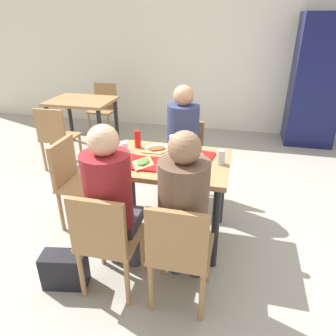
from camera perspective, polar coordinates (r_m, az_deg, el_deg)
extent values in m
cube|color=#9E998E|center=(2.98, 0.00, -12.08)|extent=(10.00, 10.00, 0.02)
cube|color=silver|center=(5.52, 8.30, 21.29)|extent=(10.00, 0.10, 2.80)
cube|color=#9E7247|center=(2.58, 0.00, 1.11)|extent=(1.01, 0.74, 0.04)
cylinder|color=black|center=(2.65, -11.11, -8.17)|extent=(0.06, 0.06, 0.72)
cylinder|color=black|center=(2.46, 8.63, -10.95)|extent=(0.06, 0.06, 0.72)
cylinder|color=black|center=(3.14, -6.64, -2.10)|extent=(0.06, 0.06, 0.72)
cylinder|color=black|center=(2.98, 9.80, -3.96)|extent=(0.06, 0.06, 0.72)
cube|color=#9E7247|center=(2.28, -10.38, -12.46)|extent=(0.40, 0.40, 0.03)
cube|color=#9E7247|center=(2.02, -12.87, -10.68)|extent=(0.38, 0.04, 0.40)
cylinder|color=#9E7247|center=(2.60, -12.04, -13.35)|extent=(0.04, 0.04, 0.41)
cylinder|color=#9E7247|center=(2.49, -4.68, -14.75)|extent=(0.04, 0.04, 0.41)
cylinder|color=#9E7247|center=(2.38, -15.58, -18.25)|extent=(0.04, 0.04, 0.41)
cylinder|color=#9E7247|center=(2.26, -7.46, -20.16)|extent=(0.04, 0.04, 0.41)
cube|color=#9E7247|center=(2.16, 2.50, -14.59)|extent=(0.40, 0.40, 0.03)
cube|color=#9E7247|center=(1.88, 1.54, -13.09)|extent=(0.38, 0.04, 0.40)
cylinder|color=#9E7247|center=(2.45, -0.84, -15.38)|extent=(0.04, 0.04, 0.41)
cylinder|color=#9E7247|center=(2.41, 7.35, -16.50)|extent=(0.04, 0.04, 0.41)
cylinder|color=#9E7247|center=(2.22, -3.15, -21.01)|extent=(0.04, 0.04, 0.41)
cylinder|color=#9E7247|center=(2.17, 6.20, -22.45)|extent=(0.04, 0.04, 0.41)
cube|color=#9E7247|center=(3.31, 2.69, 0.87)|extent=(0.40, 0.40, 0.03)
cube|color=#9E7247|center=(3.39, 3.34, 5.42)|extent=(0.38, 0.04, 0.40)
cylinder|color=#9E7247|center=(3.24, 4.99, -4.18)|extent=(0.04, 0.04, 0.41)
cylinder|color=#9E7247|center=(3.30, -0.87, -3.51)|extent=(0.04, 0.04, 0.41)
cylinder|color=#9E7247|center=(3.53, 5.85, -1.49)|extent=(0.04, 0.04, 0.41)
cylinder|color=#9E7247|center=(3.59, 0.47, -0.91)|extent=(0.04, 0.04, 0.41)
cube|color=#9E7247|center=(3.00, -15.18, -2.90)|extent=(0.40, 0.40, 0.03)
cube|color=#9E7247|center=(2.99, -18.70, 1.14)|extent=(0.04, 0.38, 0.40)
cylinder|color=#9E7247|center=(3.17, -10.58, -5.32)|extent=(0.04, 0.04, 0.41)
cylinder|color=#9E7247|center=(2.91, -13.22, -8.66)|extent=(0.04, 0.04, 0.41)
cylinder|color=#9E7247|center=(3.31, -16.01, -4.49)|extent=(0.04, 0.04, 0.41)
cylinder|color=#9E7247|center=(3.06, -18.99, -7.57)|extent=(0.04, 0.04, 0.41)
cylinder|color=#383842|center=(2.60, -9.67, -12.67)|extent=(0.10, 0.10, 0.44)
cylinder|color=#383842|center=(2.55, -6.25, -13.29)|extent=(0.10, 0.10, 0.44)
cube|color=#383842|center=(2.34, -9.26, -9.32)|extent=(0.32, 0.28, 0.10)
cylinder|color=maroon|center=(2.09, -10.98, -4.02)|extent=(0.32, 0.32, 0.52)
sphere|color=#DBAD89|center=(1.94, -11.84, 4.99)|extent=(0.20, 0.20, 0.20)
cylinder|color=#383842|center=(2.47, 1.59, -14.55)|extent=(0.10, 0.10, 0.44)
cylinder|color=#383842|center=(2.45, 5.38, -15.05)|extent=(0.10, 0.10, 0.44)
cube|color=#383842|center=(2.22, 3.20, -11.18)|extent=(0.32, 0.28, 0.10)
cylinder|color=brown|center=(1.95, 2.82, -5.81)|extent=(0.32, 0.32, 0.52)
sphere|color=#8C664C|center=(1.79, 3.07, 3.75)|extent=(0.20, 0.20, 0.20)
cylinder|color=#383842|center=(3.19, 3.23, -4.30)|extent=(0.10, 0.10, 0.44)
cylinder|color=#383842|center=(3.22, 0.43, -3.97)|extent=(0.10, 0.10, 0.44)
cube|color=#383842|center=(3.17, 2.26, 0.97)|extent=(0.32, 0.28, 0.10)
cylinder|color=navy|center=(3.15, 2.76, 6.91)|extent=(0.32, 0.32, 0.52)
sphere|color=tan|center=(3.06, 2.90, 13.13)|extent=(0.20, 0.20, 0.20)
cube|color=#B21414|center=(2.50, -4.63, 0.88)|extent=(0.37, 0.27, 0.02)
cube|color=#B21414|center=(2.64, 4.30, 2.26)|extent=(0.39, 0.31, 0.02)
cylinder|color=white|center=(2.79, -2.07, 3.56)|extent=(0.22, 0.22, 0.01)
cylinder|color=white|center=(2.37, 2.44, -0.72)|extent=(0.22, 0.22, 0.01)
pyramid|color=#DBAD60|center=(2.49, -4.63, 1.05)|extent=(0.15, 0.22, 0.01)
ellipsoid|color=#4C7233|center=(2.48, -4.64, 1.26)|extent=(0.11, 0.15, 0.01)
pyramid|color=#DBAD60|center=(2.64, 4.72, 2.58)|extent=(0.19, 0.24, 0.01)
ellipsoid|color=#B74723|center=(2.64, 4.73, 2.78)|extent=(0.13, 0.17, 0.01)
pyramid|color=#DBAD60|center=(2.76, -2.05, 3.51)|extent=(0.26, 0.24, 0.01)
ellipsoid|color=#B74723|center=(2.75, -2.05, 3.70)|extent=(0.18, 0.17, 0.01)
pyramid|color=#C68C47|center=(2.34, 1.89, -0.77)|extent=(0.23, 0.22, 0.01)
ellipsoid|color=#4C7233|center=(2.34, 1.89, -0.55)|extent=(0.16, 0.15, 0.01)
cylinder|color=white|center=(2.84, 0.97, 5.02)|extent=(0.07, 0.07, 0.10)
cylinder|color=white|center=(2.28, -1.21, -0.56)|extent=(0.07, 0.07, 0.10)
cylinder|color=white|center=(2.72, -8.07, 3.75)|extent=(0.07, 0.07, 0.10)
cylinder|color=white|center=(2.75, 3.21, 4.26)|extent=(0.07, 0.07, 0.10)
cylinder|color=#B7BCC6|center=(2.51, 9.69, 1.99)|extent=(0.07, 0.07, 0.12)
cylinder|color=red|center=(2.81, -5.60, 5.30)|extent=(0.06, 0.06, 0.16)
sphere|color=silver|center=(2.66, -9.14, 3.21)|extent=(0.10, 0.10, 0.10)
cube|color=black|center=(2.54, -18.40, -17.27)|extent=(0.34, 0.22, 0.28)
cube|color=#14194C|center=(5.31, 25.56, 14.05)|extent=(0.70, 0.60, 1.90)
cube|color=#9E7247|center=(4.73, -15.60, 11.74)|extent=(0.90, 0.70, 0.04)
cylinder|color=black|center=(4.79, -20.80, 6.44)|extent=(0.06, 0.06, 0.72)
cylinder|color=black|center=(4.41, -12.27, 5.96)|extent=(0.06, 0.06, 0.72)
cylinder|color=black|center=(5.26, -17.42, 8.57)|extent=(0.06, 0.06, 0.72)
cylinder|color=black|center=(4.91, -9.45, 8.24)|extent=(0.06, 0.06, 0.72)
cube|color=#9E7247|center=(4.28, -19.11, 5.38)|extent=(0.40, 0.40, 0.03)
cube|color=#9E7247|center=(4.08, -20.84, 7.31)|extent=(0.38, 0.04, 0.40)
cylinder|color=#9E7247|center=(4.58, -19.45, 3.69)|extent=(0.04, 0.04, 0.41)
cylinder|color=#9E7247|center=(4.41, -15.70, 3.38)|extent=(0.04, 0.04, 0.41)
cylinder|color=#9E7247|center=(4.32, -21.75, 1.99)|extent=(0.04, 0.04, 0.41)
cylinder|color=#9E7247|center=(4.14, -17.86, 1.60)|extent=(0.04, 0.04, 0.41)
cube|color=#9E7247|center=(5.37, -11.96, 10.25)|extent=(0.40, 0.40, 0.03)
cube|color=#9E7247|center=(5.47, -11.38, 12.93)|extent=(0.38, 0.04, 0.40)
cylinder|color=#9E7247|center=(5.21, -10.79, 7.37)|extent=(0.04, 0.04, 0.41)
cylinder|color=#9E7247|center=(5.36, -14.16, 7.54)|extent=(0.04, 0.04, 0.41)
cylinder|color=#9E7247|center=(5.51, -9.39, 8.48)|extent=(0.04, 0.04, 0.41)
cylinder|color=#9E7247|center=(5.65, -12.62, 8.63)|extent=(0.04, 0.04, 0.41)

